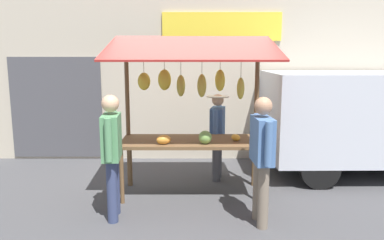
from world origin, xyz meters
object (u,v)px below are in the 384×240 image
object	(u,v)px
shopper_with_ponytail	(112,148)
market_stall	(191,97)
vendor_with_sunhat	(217,130)
parked_van	(379,114)
shopper_in_striped_shirt	(262,152)

from	to	relation	value
shopper_with_ponytail	market_stall	bearing A→B (deg)	-53.11
market_stall	vendor_with_sunhat	bearing A→B (deg)	-122.75
market_stall	shopper_with_ponytail	xyz separation A→B (m)	(1.05, 0.94, -0.57)
market_stall	parked_van	xyz separation A→B (m)	(-3.45, -1.06, -0.43)
shopper_in_striped_shirt	parked_van	bearing A→B (deg)	-52.77
market_stall	parked_van	bearing A→B (deg)	-162.89
shopper_in_striped_shirt	vendor_with_sunhat	bearing A→B (deg)	10.41
market_stall	shopper_in_striped_shirt	distance (m)	1.55
parked_van	shopper_with_ponytail	bearing A→B (deg)	23.24
shopper_in_striped_shirt	shopper_with_ponytail	xyz separation A→B (m)	(1.96, -0.18, 0.01)
parked_van	shopper_in_striped_shirt	bearing A→B (deg)	39.81
shopper_with_ponytail	shopper_in_striped_shirt	bearing A→B (deg)	-100.04
shopper_in_striped_shirt	shopper_with_ponytail	distance (m)	1.96
market_stall	shopper_in_striped_shirt	xyz separation A→B (m)	(-0.90, 1.12, -0.57)
shopper_in_striped_shirt	shopper_with_ponytail	bearing A→B (deg)	81.51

